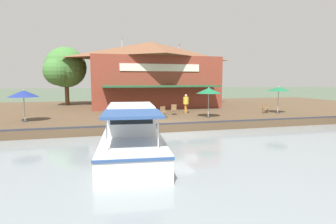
{
  "coord_description": "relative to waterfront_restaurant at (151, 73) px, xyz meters",
  "views": [
    {
      "loc": [
        16.18,
        -4.38,
        3.43
      ],
      "look_at": [
        -1.0,
        0.01,
        1.3
      ],
      "focal_mm": 28.0,
      "sensor_mm": 36.0,
      "label": 1
    }
  ],
  "objects": [
    {
      "name": "ground_plane",
      "position": [
        13.61,
        -1.27,
        -4.26
      ],
      "size": [
        220.0,
        220.0,
        0.0
      ],
      "primitive_type": "plane",
      "color": "#4C5B47"
    },
    {
      "name": "quay_deck",
      "position": [
        2.61,
        -1.27,
        -3.96
      ],
      "size": [
        22.0,
        56.0,
        0.6
      ],
      "primitive_type": "cube",
      "color": "brown",
      "rests_on": "ground"
    },
    {
      "name": "quay_edge_fender",
      "position": [
        13.51,
        -1.27,
        -3.61
      ],
      "size": [
        0.2,
        50.4,
        0.1
      ],
      "primitive_type": "cube",
      "color": "#2D2D33",
      "rests_on": "quay_deck"
    },
    {
      "name": "waterfront_restaurant",
      "position": [
        0.0,
        0.0,
        0.0
      ],
      "size": [
        11.72,
        13.7,
        7.56
      ],
      "color": "brown",
      "rests_on": "quay_deck"
    },
    {
      "name": "patio_umbrella_near_quay_edge",
      "position": [
        11.07,
        2.36,
        -1.6
      ],
      "size": [
        1.91,
        1.91,
        2.32
      ],
      "color": "#B7B7B7",
      "rests_on": "quay_deck"
    },
    {
      "name": "patio_umbrella_by_entrance",
      "position": [
        10.1,
        9.32,
        -1.56
      ],
      "size": [
        1.89,
        1.89,
        2.33
      ],
      "color": "#B7B7B7",
      "rests_on": "quay_deck"
    },
    {
      "name": "patio_umbrella_mid_patio_left",
      "position": [
        9.9,
        -10.82,
        -1.72
      ],
      "size": [
        1.98,
        1.98,
        2.21
      ],
      "color": "#B7B7B7",
      "rests_on": "quay_deck"
    },
    {
      "name": "cafe_chair_facing_river",
      "position": [
        9.75,
        8.33,
        -3.19
      ],
      "size": [
        0.56,
        0.56,
        0.85
      ],
      "color": "brown",
      "rests_on": "quay_deck"
    },
    {
      "name": "cafe_chair_back_row_seat",
      "position": [
        8.9,
        0.2,
        -3.19
      ],
      "size": [
        0.54,
        0.54,
        0.85
      ],
      "color": "brown",
      "rests_on": "quay_deck"
    },
    {
      "name": "cafe_chair_under_first_umbrella",
      "position": [
        7.58,
        -2.88,
        -3.19
      ],
      "size": [
        0.54,
        0.54,
        0.85
      ],
      "color": "brown",
      "rests_on": "quay_deck"
    },
    {
      "name": "cafe_chair_far_corner_seat",
      "position": [
        10.32,
        -1.04,
        -3.19
      ],
      "size": [
        0.53,
        0.53,
        0.85
      ],
      "color": "brown",
      "rests_on": "quay_deck"
    },
    {
      "name": "person_near_entrance",
      "position": [
        8.18,
        1.48,
        -2.63
      ],
      "size": [
        0.47,
        0.47,
        1.65
      ],
      "color": "orange",
      "rests_on": "quay_deck"
    },
    {
      "name": "motorboat_distant_upstream",
      "position": [
        17.84,
        -4.34,
        -3.37
      ],
      "size": [
        7.92,
        3.19,
        2.24
      ],
      "color": "white",
      "rests_on": "river_water"
    },
    {
      "name": "tree_behind_restaurant",
      "position": [
        -2.18,
        -9.64,
        0.54
      ],
      "size": [
        4.81,
        4.58,
        6.63
      ],
      "color": "brown",
      "rests_on": "quay_deck"
    },
    {
      "name": "tree_downstream_bank",
      "position": [
        -2.73,
        5.96,
        0.47
      ],
      "size": [
        3.45,
        3.29,
        5.88
      ],
      "color": "brown",
      "rests_on": "quay_deck"
    }
  ]
}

